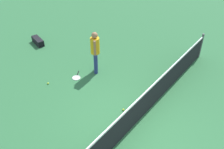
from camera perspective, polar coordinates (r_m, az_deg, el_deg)
ground_plane at (r=7.86m, az=4.64°, el=-11.54°), size 40.00×40.00×0.00m
court_net at (r=7.50m, az=4.82°, el=-8.97°), size 10.09×0.09×1.07m
player_near_side at (r=9.45m, az=-3.80°, el=5.69°), size 0.48×0.48×1.70m
tennis_racket_near_player at (r=9.74m, az=-7.97°, el=-0.63°), size 0.59×0.45×0.03m
tennis_ball_near_player at (r=8.30m, az=2.57°, el=-7.89°), size 0.07×0.07×0.07m
tennis_ball_midcourt at (r=9.61m, az=-14.14°, el=-1.94°), size 0.07×0.07×0.07m
equipment_bag at (r=12.21m, az=-16.23°, el=7.15°), size 0.49×0.85×0.28m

